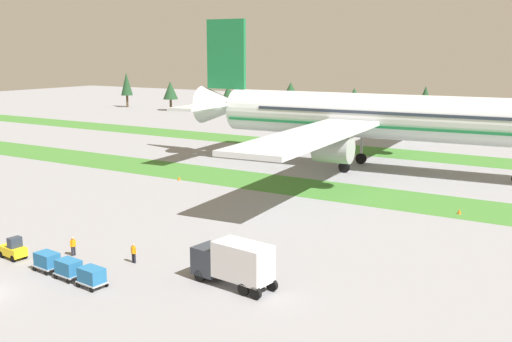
{
  "coord_description": "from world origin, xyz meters",
  "views": [
    {
      "loc": [
        39.65,
        -25.0,
        17.83
      ],
      "look_at": [
        3.34,
        33.95,
        4.0
      ],
      "focal_mm": 42.36,
      "sensor_mm": 36.0,
      "label": 1
    }
  ],
  "objects_px": {
    "airliner": "(370,116)",
    "cargo_dolly_lead": "(47,260)",
    "catering_truck": "(234,262)",
    "cargo_dolly_second": "(69,268)",
    "taxiway_marker_1": "(179,178)",
    "baggage_tug": "(13,249)",
    "ground_crew_marshaller": "(73,245)",
    "ground_crew_loader": "(134,252)",
    "taxiway_marker_0": "(459,211)",
    "cargo_dolly_third": "(92,276)"
  },
  "relations": [
    {
      "from": "cargo_dolly_third",
      "to": "ground_crew_marshaller",
      "type": "bearing_deg",
      "value": 63.62
    },
    {
      "from": "cargo_dolly_lead",
      "to": "ground_crew_loader",
      "type": "relative_size",
      "value": 1.34
    },
    {
      "from": "catering_truck",
      "to": "ground_crew_loader",
      "type": "xyz_separation_m",
      "value": [
        -10.13,
        -0.21,
        -1.01
      ]
    },
    {
      "from": "cargo_dolly_third",
      "to": "catering_truck",
      "type": "relative_size",
      "value": 0.33
    },
    {
      "from": "baggage_tug",
      "to": "cargo_dolly_second",
      "type": "xyz_separation_m",
      "value": [
        7.89,
        -0.78,
        0.1
      ]
    },
    {
      "from": "cargo_dolly_second",
      "to": "taxiway_marker_1",
      "type": "height_order",
      "value": "cargo_dolly_second"
    },
    {
      "from": "cargo_dolly_second",
      "to": "ground_crew_loader",
      "type": "relative_size",
      "value": 1.34
    },
    {
      "from": "cargo_dolly_second",
      "to": "ground_crew_marshaller",
      "type": "xyz_separation_m",
      "value": [
        -4.0,
        4.02,
        0.03
      ]
    },
    {
      "from": "airliner",
      "to": "baggage_tug",
      "type": "bearing_deg",
      "value": -16.05
    },
    {
      "from": "baggage_tug",
      "to": "catering_truck",
      "type": "relative_size",
      "value": 0.38
    },
    {
      "from": "catering_truck",
      "to": "baggage_tug",
      "type": "bearing_deg",
      "value": 110.48
    },
    {
      "from": "cargo_dolly_third",
      "to": "taxiway_marker_0",
      "type": "distance_m",
      "value": 41.15
    },
    {
      "from": "cargo_dolly_second",
      "to": "cargo_dolly_third",
      "type": "height_order",
      "value": "same"
    },
    {
      "from": "ground_crew_marshaller",
      "to": "ground_crew_loader",
      "type": "bearing_deg",
      "value": -63.08
    },
    {
      "from": "cargo_dolly_lead",
      "to": "ground_crew_marshaller",
      "type": "height_order",
      "value": "ground_crew_marshaller"
    },
    {
      "from": "cargo_dolly_lead",
      "to": "cargo_dolly_second",
      "type": "bearing_deg",
      "value": -90.0
    },
    {
      "from": "ground_crew_marshaller",
      "to": "ground_crew_loader",
      "type": "xyz_separation_m",
      "value": [
        5.86,
        1.41,
        0.0
      ]
    },
    {
      "from": "cargo_dolly_third",
      "to": "ground_crew_marshaller",
      "type": "height_order",
      "value": "ground_crew_marshaller"
    },
    {
      "from": "cargo_dolly_second",
      "to": "airliner",
      "type": "bearing_deg",
      "value": 1.92
    },
    {
      "from": "baggage_tug",
      "to": "taxiway_marker_0",
      "type": "relative_size",
      "value": 4.69
    },
    {
      "from": "catering_truck",
      "to": "ground_crew_loader",
      "type": "bearing_deg",
      "value": 97.94
    },
    {
      "from": "catering_truck",
      "to": "taxiway_marker_0",
      "type": "bearing_deg",
      "value": -10.97
    },
    {
      "from": "cargo_dolly_lead",
      "to": "ground_crew_marshaller",
      "type": "xyz_separation_m",
      "value": [
        -1.11,
        3.74,
        0.03
      ]
    },
    {
      "from": "cargo_dolly_second",
      "to": "ground_crew_marshaller",
      "type": "distance_m",
      "value": 5.67
    },
    {
      "from": "catering_truck",
      "to": "cargo_dolly_second",
      "type": "bearing_deg",
      "value": 121.96
    },
    {
      "from": "airliner",
      "to": "ground_crew_loader",
      "type": "xyz_separation_m",
      "value": [
        -1.76,
        -49.79,
        -7.28
      ]
    },
    {
      "from": "cargo_dolly_third",
      "to": "ground_crew_loader",
      "type": "xyz_separation_m",
      "value": [
        -1.02,
        5.72,
        0.03
      ]
    },
    {
      "from": "cargo_dolly_third",
      "to": "catering_truck",
      "type": "xyz_separation_m",
      "value": [
        9.11,
        5.94,
        1.03
      ]
    },
    {
      "from": "catering_truck",
      "to": "taxiway_marker_1",
      "type": "distance_m",
      "value": 39.7
    },
    {
      "from": "airliner",
      "to": "ground_crew_loader",
      "type": "height_order",
      "value": "airliner"
    },
    {
      "from": "catering_truck",
      "to": "taxiway_marker_0",
      "type": "xyz_separation_m",
      "value": [
        9.77,
        30.62,
        -1.66
      ]
    },
    {
      "from": "cargo_dolly_second",
      "to": "catering_truck",
      "type": "relative_size",
      "value": 0.33
    },
    {
      "from": "cargo_dolly_second",
      "to": "cargo_dolly_third",
      "type": "distance_m",
      "value": 2.9
    },
    {
      "from": "taxiway_marker_0",
      "to": "airliner",
      "type": "bearing_deg",
      "value": 133.73
    },
    {
      "from": "cargo_dolly_third",
      "to": "taxiway_marker_1",
      "type": "xyz_separation_m",
      "value": [
        -18.85,
        34.08,
        -0.64
      ]
    },
    {
      "from": "cargo_dolly_lead",
      "to": "taxiway_marker_0",
      "type": "height_order",
      "value": "cargo_dolly_lead"
    },
    {
      "from": "ground_crew_loader",
      "to": "taxiway_marker_0",
      "type": "bearing_deg",
      "value": -123.22
    },
    {
      "from": "cargo_dolly_lead",
      "to": "taxiway_marker_1",
      "type": "height_order",
      "value": "cargo_dolly_lead"
    },
    {
      "from": "baggage_tug",
      "to": "cargo_dolly_lead",
      "type": "distance_m",
      "value": 5.03
    },
    {
      "from": "baggage_tug",
      "to": "taxiway_marker_0",
      "type": "distance_m",
      "value": 46.24
    },
    {
      "from": "cargo_dolly_lead",
      "to": "cargo_dolly_second",
      "type": "distance_m",
      "value": 2.9
    },
    {
      "from": "ground_crew_loader",
      "to": "taxiway_marker_1",
      "type": "relative_size",
      "value": 3.09
    },
    {
      "from": "cargo_dolly_lead",
      "to": "taxiway_marker_1",
      "type": "distance_m",
      "value": 35.97
    },
    {
      "from": "airliner",
      "to": "cargo_dolly_lead",
      "type": "bearing_deg",
      "value": -10.87
    },
    {
      "from": "cargo_dolly_lead",
      "to": "cargo_dolly_second",
      "type": "relative_size",
      "value": 1.0
    },
    {
      "from": "baggage_tug",
      "to": "ground_crew_loader",
      "type": "xyz_separation_m",
      "value": [
        9.75,
        4.65,
        0.13
      ]
    },
    {
      "from": "baggage_tug",
      "to": "ground_crew_loader",
      "type": "bearing_deg",
      "value": -58.81
    },
    {
      "from": "taxiway_marker_0",
      "to": "taxiway_marker_1",
      "type": "bearing_deg",
      "value": -176.23
    },
    {
      "from": "cargo_dolly_lead",
      "to": "taxiway_marker_0",
      "type": "relative_size",
      "value": 4.04
    },
    {
      "from": "catering_truck",
      "to": "taxiway_marker_1",
      "type": "height_order",
      "value": "catering_truck"
    }
  ]
}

